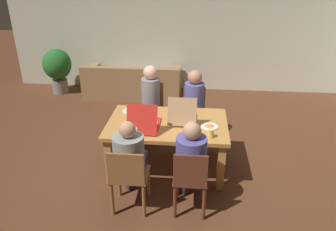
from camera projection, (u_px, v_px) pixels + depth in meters
name	position (u px, v px, depth m)	size (l,w,h in m)	color
ground_plane	(167.00, 166.00, 4.80)	(20.00, 20.00, 0.00)	#57311E
back_wall	(182.00, 26.00, 7.22)	(7.84, 0.12, 2.89)	beige
dining_table	(167.00, 129.00, 4.53)	(1.65, 1.07, 0.72)	#BC823F
chair_0	(190.00, 180.00, 3.70)	(0.39, 0.38, 0.87)	brown
person_0	(191.00, 158.00, 3.72)	(0.35, 0.54, 1.17)	#383437
chair_1	(152.00, 108.00, 5.52)	(0.39, 0.41, 0.91)	#956030
person_1	(150.00, 97.00, 5.29)	(0.30, 0.49, 1.25)	#433C3B
chair_2	(194.00, 111.00, 5.44)	(0.38, 0.39, 0.86)	brown
person_2	(194.00, 101.00, 5.22)	(0.31, 0.52, 1.20)	#33404C
chair_3	(129.00, 177.00, 3.75)	(0.44, 0.41, 0.86)	brown
person_3	(130.00, 155.00, 3.79)	(0.36, 0.56, 1.15)	#392C45
pizza_box_0	(183.00, 116.00, 4.54)	(0.38, 0.49, 0.40)	tan
pizza_box_1	(145.00, 123.00, 4.36)	(0.39, 0.54, 0.38)	red
plate_0	(191.00, 135.00, 4.13)	(0.22, 0.22, 0.03)	white
plate_1	(209.00, 126.00, 4.36)	(0.23, 0.23, 0.03)	white
plate_2	(130.00, 111.00, 4.82)	(0.23, 0.23, 0.03)	white
drinking_glass_0	(211.00, 133.00, 4.08)	(0.07, 0.07, 0.11)	#E5CD65
drinking_glass_1	(134.00, 132.00, 4.11)	(0.07, 0.07, 0.11)	silver
couch	(133.00, 84.00, 7.26)	(2.10, 0.91, 0.74)	#947149
potted_plant	(57.00, 67.00, 7.28)	(0.62, 0.62, 1.01)	gray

